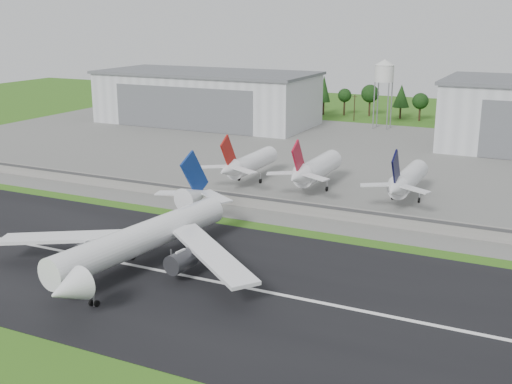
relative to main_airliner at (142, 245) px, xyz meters
The scene contains 13 objects.
ground 11.84m from the main_airliner, 62.57° to the right, with size 600.00×600.00×0.00m, color #225F16.
runway 6.95m from the main_airliner, ahead, with size 320.00×60.00×0.10m, color black.
runway_centerline 6.91m from the main_airliner, ahead, with size 220.00×1.00×0.02m, color white.
apron 110.65m from the main_airliner, 87.43° to the left, with size 320.00×150.00×0.10m, color slate.
blast_fence 45.79m from the main_airliner, 83.76° to the left, with size 240.00×0.61×3.50m.
hangar_west 172.65m from the main_airliner, 115.78° to the left, with size 97.00×44.00×23.20m.
water_tower 176.53m from the main_airliner, 90.01° to the left, with size 8.40×8.40×29.40m.
utility_poles 190.56m from the main_airliner, 88.51° to the left, with size 230.00×3.00×12.00m, color black, non-canonical shape.
treeline 205.55m from the main_airliner, 88.62° to the left, with size 320.00×16.00×22.00m, color black, non-canonical shape.
main_airliner is the anchor object (origin of this frame).
parked_jet_red_a 67.81m from the main_airliner, 99.06° to the left, with size 7.36×31.29×16.44m.
parked_jet_red_b 67.73m from the main_airliner, 81.73° to the left, with size 7.36×31.29×16.79m.
parked_jet_navy 75.65m from the main_airliner, 62.30° to the left, with size 7.36×31.29×16.54m.
Camera 1 is at (64.99, -85.11, 47.55)m, focal length 45.00 mm.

